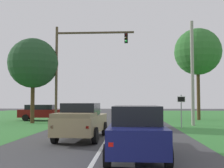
{
  "coord_description": "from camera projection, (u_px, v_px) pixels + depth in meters",
  "views": [
    {
      "loc": [
        1.21,
        -5.02,
        2.04
      ],
      "look_at": [
        -0.05,
        16.05,
        3.27
      ],
      "focal_mm": 46.56,
      "sensor_mm": 36.0,
      "label": 1
    }
  ],
  "objects": [
    {
      "name": "pickup_truck_lead",
      "position": [
        82.0,
        121.0,
        15.42
      ],
      "size": [
        2.37,
        5.63,
        1.92
      ],
      "color": "tan",
      "rests_on": "ground_plane"
    },
    {
      "name": "extra_tree_1",
      "position": [
        33.0,
        63.0,
        26.95
      ],
      "size": [
        4.62,
        4.62,
        7.86
      ],
      "color": "#4C351E",
      "rests_on": "ground_plane"
    },
    {
      "name": "crossing_suv_far",
      "position": [
        42.0,
        112.0,
        30.27
      ],
      "size": [
        4.77,
        2.12,
        1.64
      ],
      "color": "maroon",
      "rests_on": "ground_plane"
    },
    {
      "name": "keep_moving_sign",
      "position": [
        181.0,
        107.0,
        22.0
      ],
      "size": [
        0.6,
        0.09,
        2.52
      ],
      "color": "gray",
      "rests_on": "ground_plane"
    },
    {
      "name": "red_suv_near",
      "position": [
        136.0,
        130.0,
        10.39
      ],
      "size": [
        2.08,
        4.75,
        1.87
      ],
      "color": "navy",
      "rests_on": "ground_plane"
    },
    {
      "name": "utility_pole_right",
      "position": [
        192.0,
        73.0,
        24.31
      ],
      "size": [
        0.28,
        0.28,
        8.8
      ],
      "primitive_type": "cylinder",
      "color": "#9E998E",
      "rests_on": "ground_plane"
    },
    {
      "name": "ground_plane",
      "position": [
        108.0,
        137.0,
        16.38
      ],
      "size": [
        120.0,
        120.0,
        0.0
      ],
      "primitive_type": "plane",
      "color": "#424244"
    },
    {
      "name": "traffic_light",
      "position": [
        75.0,
        60.0,
        26.91
      ],
      "size": [
        7.33,
        0.4,
        8.97
      ],
      "color": "brown",
      "rests_on": "ground_plane"
    },
    {
      "name": "oak_tree_right",
      "position": [
        198.0,
        52.0,
        31.58
      ],
      "size": [
        5.07,
        5.07,
        9.93
      ],
      "color": "#4C351E",
      "rests_on": "ground_plane"
    }
  ]
}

